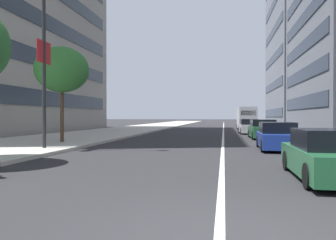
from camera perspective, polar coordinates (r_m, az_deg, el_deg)
The scene contains 11 objects.
ground_plane at distance 4.99m, azimuth 8.88°, elevation -19.36°, with size 400.00×400.00×0.00m, color #262628.
sidewalk_right_plaza at distance 36.63m, azimuth -8.96°, elevation -1.94°, with size 160.00×8.45×0.15m, color #B2ADA3.
lane_centre_stripe at distance 39.72m, azimuth 9.54°, elevation -1.85°, with size 110.00×0.16×0.01m, color silver.
car_approaching_light at distance 9.94m, azimuth 26.24°, elevation -5.60°, with size 4.25×1.95×1.36m.
car_mid_block_traffic at distance 17.81m, azimuth 18.31°, elevation -2.78°, with size 4.26×1.92×1.41m.
car_far_down_avenue at distance 26.45m, azimuth 16.02°, elevation -1.63°, with size 4.36×1.99×1.47m.
car_following_behind at distance 33.55m, azimuth 13.78°, elevation -1.16°, with size 4.47×1.94×1.45m.
delivery_van_ahead at distance 42.81m, azimuth 13.37°, elevation 0.35°, with size 6.06×2.21×2.85m.
street_lamp_with_banners at distance 17.66m, azimuth -19.66°, elevation 12.42°, with size 1.26×2.48×8.71m.
street_tree_near_plaza_corner at distance 21.17m, azimuth -17.84°, elevation 8.23°, with size 3.23×3.23×5.76m.
office_tower_near_left at distance 69.65m, azimuth 24.34°, elevation 11.62°, with size 24.10×16.06×30.15m.
Camera 1 is at (-4.69, -0.06, 1.70)m, focal length 35.34 mm.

